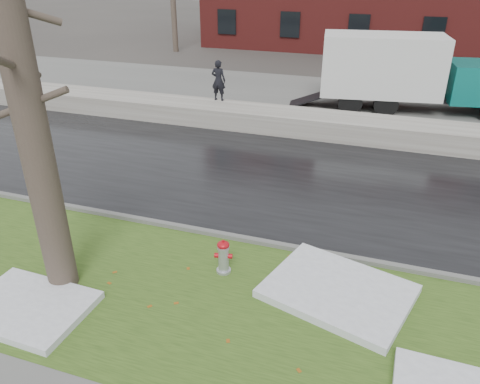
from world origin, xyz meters
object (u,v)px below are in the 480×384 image
(box_truck, at_px, (406,72))
(worker, at_px, (218,80))
(fire_hydrant, at_px, (223,255))
(tree, at_px, (28,109))

(box_truck, height_order, worker, box_truck)
(box_truck, bearing_deg, worker, -161.56)
(fire_hydrant, height_order, worker, worker)
(fire_hydrant, xyz_separation_m, worker, (-3.75, 9.54, 1.08))
(box_truck, xyz_separation_m, worker, (-6.84, -3.46, -0.09))
(fire_hydrant, bearing_deg, tree, -167.08)
(tree, distance_m, box_truck, 15.68)
(worker, bearing_deg, box_truck, -152.63)
(box_truck, relative_size, worker, 5.95)
(tree, bearing_deg, fire_hydrant, 25.17)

